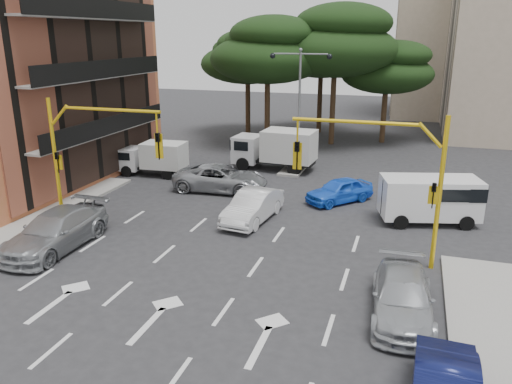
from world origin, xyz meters
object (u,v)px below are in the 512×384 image
car_silver_wagon (56,231)px  box_truck_b (275,150)px  car_white_hatch (253,206)px  signal_mast_left (86,146)px  car_blue_compact (339,190)px  street_lamp_center (300,87)px  car_silver_parked (402,297)px  car_silver_cross_a (221,178)px  van_white (429,200)px  box_truck_a (153,159)px  signal_mast_right (392,169)px

car_silver_wagon → box_truck_b: bearing=70.8°
car_white_hatch → signal_mast_left: bearing=-151.5°
car_blue_compact → street_lamp_center: bearing=160.8°
street_lamp_center → car_silver_parked: street_lamp_center is taller
signal_mast_left → street_lamp_center: size_ratio=0.77×
car_silver_cross_a → box_truck_b: size_ratio=0.98×
street_lamp_center → car_silver_parked: bearing=-67.1°
van_white → street_lamp_center: bearing=-151.1°
van_white → box_truck_a: (-16.94, 3.66, -0.05)m
box_truck_a → car_silver_cross_a: bearing=-112.8°
signal_mast_left → box_truck_b: (5.52, 12.58, -2.51)m
car_silver_wagon → box_truck_b: (5.37, 15.41, 0.58)m
car_silver_parked → signal_mast_right: bearing=97.7°
car_silver_parked → box_truck_a: box_truck_a is taller
box_truck_b → box_truck_a: bearing=120.8°
car_white_hatch → signal_mast_right: bearing=-17.4°
car_silver_wagon → street_lamp_center: bearing=68.4°
signal_mast_left → car_blue_compact: signal_mast_left is taller
street_lamp_center → box_truck_a: bearing=-148.8°
signal_mast_left → box_truck_a: signal_mast_left is taller
signal_mast_right → box_truck_a: bearing=149.7°
car_silver_wagon → box_truck_b: 16.33m
car_silver_cross_a → van_white: van_white is taller
signal_mast_right → car_blue_compact: 8.23m
signal_mast_left → van_white: 16.41m
street_lamp_center → box_truck_b: (-1.28, -1.43, -4.05)m
car_blue_compact → car_silver_cross_a: car_silver_cross_a is taller
car_blue_compact → car_silver_cross_a: (-6.92, 0.00, 0.10)m
box_truck_a → car_silver_parked: bearing=-132.4°
car_silver_wagon → van_white: 17.17m
car_silver_cross_a → box_truck_a: size_ratio=1.23×
car_silver_parked → box_truck_b: size_ratio=0.84×
car_blue_compact → box_truck_b: 7.66m
car_white_hatch → car_silver_parked: car_white_hatch is taller
car_silver_wagon → car_blue_compact: bearing=42.9°
car_white_hatch → car_blue_compact: car_white_hatch is taller
car_blue_compact → box_truck_a: bearing=-147.2°
car_white_hatch → car_silver_cross_a: size_ratio=0.82×
street_lamp_center → signal_mast_right: bearing=-64.1°
street_lamp_center → car_white_hatch: (0.31, -11.13, -4.69)m
signal_mast_left → car_silver_cross_a: (3.81, 7.01, -3.13)m
street_lamp_center → van_white: 12.94m
signal_mast_right → van_white: (1.70, 5.24, -2.75)m
signal_mast_right → car_white_hatch: 7.77m
car_white_hatch → car_silver_parked: (7.29, -6.84, -0.06)m
van_white → signal_mast_left: bearing=-86.3°
car_silver_parked → box_truck_a: 20.57m
signal_mast_right → box_truck_b: (-8.09, 12.58, -2.51)m
street_lamp_center → box_truck_b: street_lamp_center is taller
van_white → signal_mast_right: bearing=-33.2°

